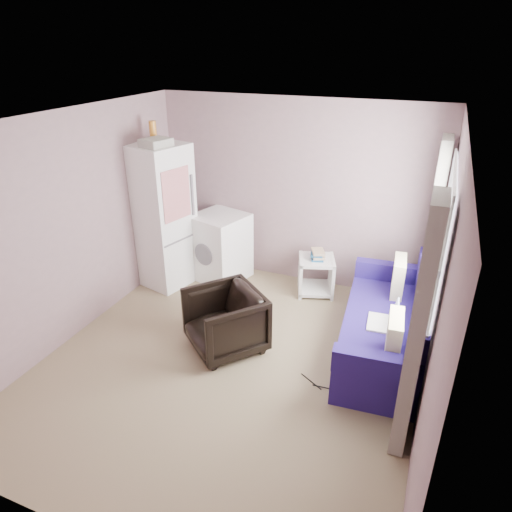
# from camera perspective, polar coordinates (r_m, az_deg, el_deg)

# --- Properties ---
(room) EXTENTS (3.84, 4.24, 2.54)m
(room) POSITION_cam_1_polar(r_m,az_deg,el_deg) (4.36, -3.29, -0.06)
(room) COLOR #9B8765
(room) RESTS_ON ground
(armchair) EXTENTS (1.02, 1.01, 0.77)m
(armchair) POSITION_cam_1_polar(r_m,az_deg,el_deg) (5.02, -3.90, -7.79)
(armchair) COLOR black
(armchair) RESTS_ON ground
(fridge) EXTENTS (0.81, 0.81, 2.21)m
(fridge) POSITION_cam_1_polar(r_m,az_deg,el_deg) (6.27, -11.63, 4.97)
(fridge) COLOR white
(fridge) RESTS_ON ground
(washing_machine) EXTENTS (0.83, 0.83, 0.95)m
(washing_machine) POSITION_cam_1_polar(r_m,az_deg,el_deg) (6.45, -4.50, 1.32)
(washing_machine) COLOR white
(washing_machine) RESTS_ON ground
(side_table) EXTENTS (0.58, 0.58, 0.63)m
(side_table) POSITION_cam_1_polar(r_m,az_deg,el_deg) (6.16, 7.52, -2.10)
(side_table) COLOR white
(side_table) RESTS_ON ground
(sofa) EXTENTS (1.07, 2.09, 0.91)m
(sofa) POSITION_cam_1_polar(r_m,az_deg,el_deg) (5.15, 16.80, -8.68)
(sofa) COLOR navy
(sofa) RESTS_ON ground
(window_dressing) EXTENTS (0.17, 2.62, 2.18)m
(window_dressing) POSITION_cam_1_polar(r_m,az_deg,el_deg) (4.70, 20.51, -1.76)
(window_dressing) COLOR white
(window_dressing) RESTS_ON ground
(floor_cables) EXTENTS (0.44, 0.16, 0.01)m
(floor_cables) POSITION_cam_1_polar(r_m,az_deg,el_deg) (4.78, 7.88, -15.65)
(floor_cables) COLOR black
(floor_cables) RESTS_ON ground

